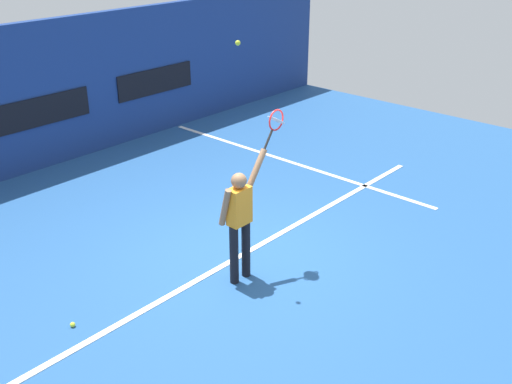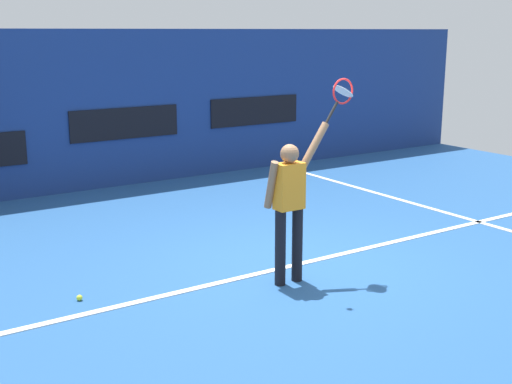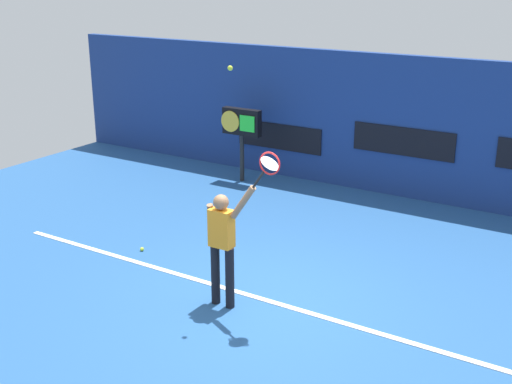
# 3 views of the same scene
# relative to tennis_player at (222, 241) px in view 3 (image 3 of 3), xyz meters

# --- Properties ---
(ground_plane) EXTENTS (18.00, 18.00, 0.00)m
(ground_plane) POSITION_rel_tennis_player_xyz_m (0.46, 0.39, -1.01)
(ground_plane) COLOR #23518C
(back_wall) EXTENTS (18.00, 0.20, 3.00)m
(back_wall) POSITION_rel_tennis_player_xyz_m (0.46, 6.09, 0.49)
(back_wall) COLOR navy
(back_wall) RESTS_ON ground_plane
(sponsor_banner_center) EXTENTS (2.20, 0.03, 0.60)m
(sponsor_banner_center) POSITION_rel_tennis_player_xyz_m (0.46, 5.97, 0.21)
(sponsor_banner_center) COLOR black
(sponsor_banner_portside) EXTENTS (2.20, 0.03, 0.60)m
(sponsor_banner_portside) POSITION_rel_tennis_player_xyz_m (-2.54, 5.97, -0.08)
(sponsor_banner_portside) COLOR black
(court_baseline) EXTENTS (10.00, 0.10, 0.01)m
(court_baseline) POSITION_rel_tennis_player_xyz_m (0.46, 0.43, -1.00)
(court_baseline) COLOR white
(court_baseline) RESTS_ON ground_plane
(tennis_player) EXTENTS (0.81, 0.31, 1.91)m
(tennis_player) POSITION_rel_tennis_player_xyz_m (0.00, 0.00, 0.00)
(tennis_player) COLOR black
(tennis_player) RESTS_ON ground_plane
(tennis_racket) EXTENTS (0.48, 0.27, 0.60)m
(tennis_racket) POSITION_rel_tennis_player_xyz_m (0.75, -0.00, 1.22)
(tennis_racket) COLOR black
(tennis_ball) EXTENTS (0.07, 0.07, 0.07)m
(tennis_ball) POSITION_rel_tennis_player_xyz_m (0.10, 0.09, 2.41)
(tennis_ball) COLOR #CCE033
(scoreboard_clock) EXTENTS (0.96, 0.20, 1.69)m
(scoreboard_clock) POSITION_rel_tennis_player_xyz_m (-3.04, 5.14, 0.30)
(scoreboard_clock) COLOR black
(scoreboard_clock) RESTS_ON ground_plane
(spare_ball) EXTENTS (0.07, 0.07, 0.07)m
(spare_ball) POSITION_rel_tennis_player_xyz_m (-2.30, 0.84, -0.97)
(spare_ball) COLOR #CCE033
(spare_ball) RESTS_ON ground_plane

